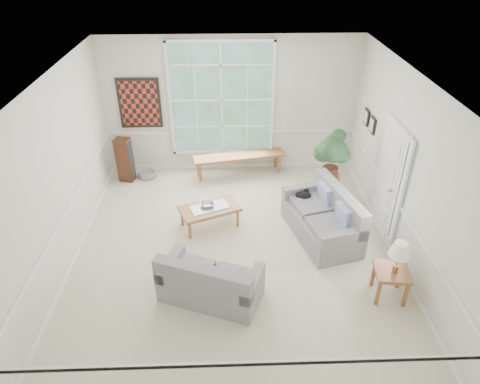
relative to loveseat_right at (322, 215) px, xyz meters
name	(u,v)px	position (x,y,z in m)	size (l,w,h in m)	color
floor	(235,249)	(-1.56, -0.32, -0.46)	(5.50, 6.00, 0.01)	beige
ceiling	(233,81)	(-1.56, -0.32, 2.55)	(5.50, 6.00, 0.02)	white
wall_back	(231,106)	(-1.56, 2.68, 1.05)	(5.50, 0.02, 3.00)	silver
wall_front	(241,327)	(-1.56, -3.32, 1.05)	(5.50, 0.02, 3.00)	silver
wall_left	(58,178)	(-4.31, -0.32, 1.05)	(0.02, 6.00, 3.00)	silver
wall_right	(406,172)	(1.19, -0.32, 1.05)	(0.02, 6.00, 3.00)	silver
window_back	(222,100)	(-1.76, 2.64, 1.20)	(2.30, 0.08, 2.40)	white
entry_door	(387,177)	(1.15, 0.28, 0.60)	(0.08, 0.90, 2.10)	white
door_sidelight	(400,191)	(1.15, -0.35, 0.70)	(0.08, 0.26, 1.90)	white
wall_art	(140,103)	(-3.51, 2.63, 1.15)	(0.90, 0.06, 1.10)	#5D1E18
wall_frame_near	(372,125)	(1.15, 1.43, 1.10)	(0.04, 0.26, 0.32)	black
wall_frame_far	(366,117)	(1.15, 1.83, 1.10)	(0.04, 0.26, 0.32)	black
loveseat_right	(322,215)	(0.00, 0.00, 0.00)	(0.87, 1.68, 0.91)	gray
loveseat_front	(211,276)	(-1.95, -1.43, -0.05)	(1.48, 0.76, 0.80)	gray
coffee_table	(210,216)	(-2.01, 0.39, -0.25)	(1.08, 0.59, 0.40)	brown
pewter_bowl	(207,204)	(-2.05, 0.44, -0.01)	(0.31, 0.31, 0.08)	#949498
window_bench	(239,165)	(-1.40, 2.33, -0.22)	(2.04, 0.40, 0.48)	brown
end_table	(326,188)	(0.34, 1.23, -0.20)	(0.51, 0.51, 0.51)	brown
houseplant	(332,155)	(0.38, 1.19, 0.57)	(0.61, 0.61, 1.04)	#234829
side_table	(389,283)	(0.75, -1.52, -0.20)	(0.50, 0.50, 0.51)	brown
table_lamp	(398,258)	(0.77, -1.54, 0.32)	(0.31, 0.31, 0.54)	white
pet_bed	(148,175)	(-3.46, 2.25, -0.39)	(0.42, 0.42, 0.12)	slate
floor_speaker	(125,160)	(-3.89, 2.15, 0.05)	(0.31, 0.25, 1.00)	#3E1E12
cat	(303,195)	(-0.25, 0.55, 0.08)	(0.31, 0.22, 0.14)	black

